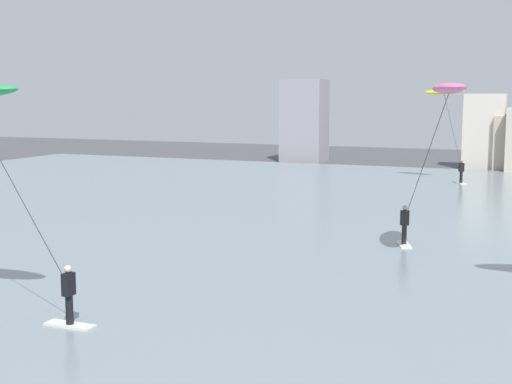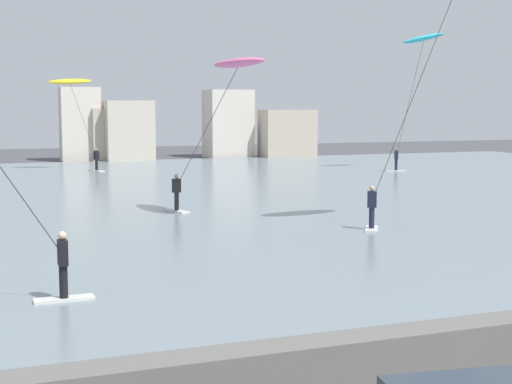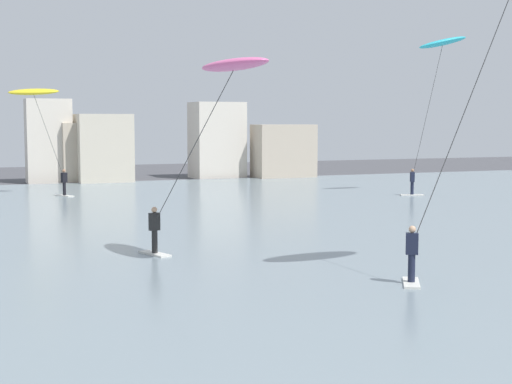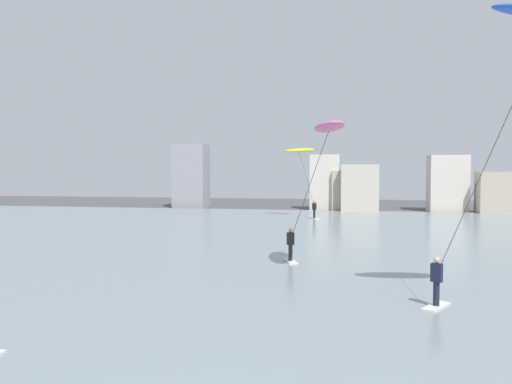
# 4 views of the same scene
# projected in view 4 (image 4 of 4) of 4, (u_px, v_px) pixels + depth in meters

# --- Properties ---
(water_bay) EXTENTS (84.00, 52.00, 0.10)m
(water_bay) POSITION_uv_depth(u_px,v_px,m) (296.00, 245.00, 30.20)
(water_bay) COLOR gray
(water_bay) RESTS_ON ground
(far_shore_buildings) EXTENTS (39.02, 5.61, 7.66)m
(far_shore_buildings) POSITION_uv_depth(u_px,v_px,m) (347.00, 184.00, 56.60)
(far_shore_buildings) COLOR gray
(far_shore_buildings) RESTS_ON ground
(kitesurfer_yellow) EXTENTS (3.70, 3.15, 6.67)m
(kitesurfer_yellow) POSITION_uv_depth(u_px,v_px,m) (301.00, 156.00, 47.09)
(kitesurfer_yellow) COLOR silver
(kitesurfer_yellow) RESTS_ON water_bay
(kitesurfer_pink) EXTENTS (3.27, 5.32, 6.52)m
(kitesurfer_pink) POSITION_uv_depth(u_px,v_px,m) (326.00, 137.00, 21.34)
(kitesurfer_pink) COLOR silver
(kitesurfer_pink) RESTS_ON water_bay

